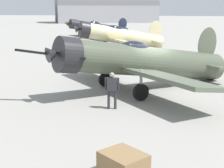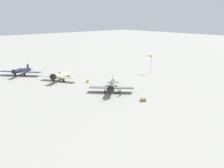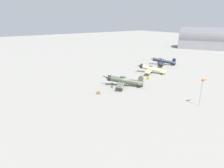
# 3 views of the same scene
# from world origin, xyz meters

# --- Properties ---
(ground_plane) EXTENTS (400.00, 400.00, 0.00)m
(ground_plane) POSITION_xyz_m (0.00, 0.00, 0.00)
(ground_plane) COLOR gray
(airplane_foreground) EXTENTS (9.87, 9.82, 3.28)m
(airplane_foreground) POSITION_xyz_m (-0.36, -0.37, 1.53)
(airplane_foreground) COLOR #4C5442
(airplane_foreground) RESTS_ON ground_plane
(airplane_mid_apron) EXTENTS (9.22, 9.95, 3.27)m
(airplane_mid_apron) POSITION_xyz_m (-5.71, 16.74, 1.47)
(airplane_mid_apron) COLOR beige
(airplane_mid_apron) RESTS_ON ground_plane
(airplane_far_line) EXTENTS (10.45, 11.21, 3.00)m
(airplane_far_line) POSITION_xyz_m (-12.34, 30.62, 1.48)
(airplane_far_line) COLOR #1E2338
(airplane_far_line) RESTS_ON ground_plane
(ground_crew_mechanic) EXTENTS (0.61, 0.31, 1.60)m
(ground_crew_mechanic) POSITION_xyz_m (-1.03, -4.11, 0.97)
(ground_crew_mechanic) COLOR #2D2D33
(ground_crew_mechanic) RESTS_ON ground_plane
(equipment_crate) EXTENTS (1.43, 1.38, 0.61)m
(equipment_crate) POSITION_xyz_m (0.74, -9.76, 0.30)
(equipment_crate) COLOR olive
(equipment_crate) RESTS_ON ground_plane
(fuel_drum) EXTENTS (0.67, 0.67, 0.89)m
(fuel_drum) POSITION_xyz_m (-0.74, 9.82, 0.45)
(fuel_drum) COLOR gold
(fuel_drum) RESTS_ON ground_plane
(distant_hangar) EXTENTS (35.32, 28.71, 16.24)m
(distant_hangar) POSITION_xyz_m (-27.74, 89.65, 4.60)
(distant_hangar) COLOR #939399
(distant_hangar) RESTS_ON ground_plane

